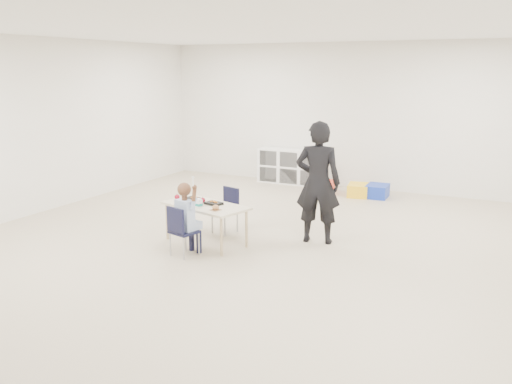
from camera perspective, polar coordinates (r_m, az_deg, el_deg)
The scene contains 16 objects.
room at distance 6.57m, azimuth -0.96°, elevation 4.98°, with size 9.00×9.02×2.80m.
table at distance 7.30m, azimuth -5.31°, elevation -3.33°, with size 1.28×0.86×0.54m.
chair_near at distance 6.85m, azimuth -7.57°, elevation -4.05°, with size 0.31×0.29×0.64m, color black, non-canonical shape.
chair_far at distance 7.73m, azimuth -3.32°, elevation -1.99°, with size 0.31×0.29×0.64m, color black, non-canonical shape.
child at distance 6.80m, azimuth -7.61°, elevation -2.56°, with size 0.43×0.43×1.01m, color #A2B9DB, non-canonical shape.
lunch_tray_near at distance 7.22m, azimuth -4.48°, elevation -1.20°, with size 0.22×0.16×0.03m, color black.
lunch_tray_far at distance 7.49m, azimuth -6.64°, elevation -0.72°, with size 0.22×0.16×0.03m, color black.
milk_carton at distance 7.12m, azimuth -6.03°, elevation -1.13°, with size 0.07×0.07×0.10m, color white.
bread_roll at distance 6.93m, azimuth -4.28°, elevation -1.64°, with size 0.09×0.09×0.07m, color tan.
apple_near at distance 7.31m, azimuth -5.64°, elevation -0.87°, with size 0.07×0.07×0.07m, color maroon.
apple_far at distance 7.54m, azimuth -8.31°, elevation -0.52°, with size 0.07×0.07×0.07m, color maroon.
cubby_shelf at distance 11.07m, azimuth 3.82°, elevation 2.69°, with size 1.40×0.40×0.70m, color white.
adult at distance 7.24m, azimuth 6.54°, elevation 0.99°, with size 0.60×0.39×1.64m, color black.
bin_red at distance 10.32m, azimuth 7.12°, elevation 0.53°, with size 0.36×0.47×0.23m, color red.
bin_yellow at distance 10.15m, azimuth 10.73°, elevation 0.19°, with size 0.36×0.47×0.23m, color yellow.
bin_blue at distance 10.13m, azimuth 12.65°, elevation 0.10°, with size 0.37×0.48×0.23m, color #1632AA.
Camera 1 is at (3.02, -5.77, 2.30)m, focal length 38.00 mm.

